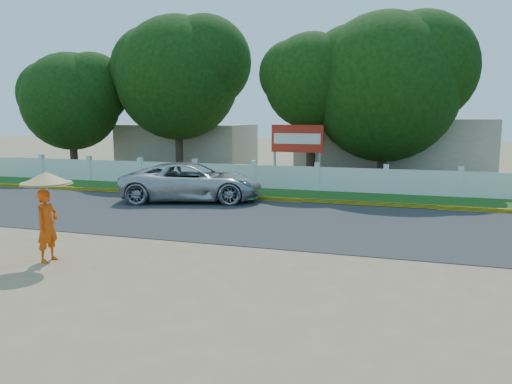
% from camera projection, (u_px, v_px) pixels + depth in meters
% --- Properties ---
extents(ground, '(120.00, 120.00, 0.00)m').
position_uv_depth(ground, '(231.00, 257.00, 11.98)').
color(ground, '#9E8460').
rests_on(ground, ground).
extents(road, '(60.00, 7.00, 0.02)m').
position_uv_depth(road, '(279.00, 220.00, 16.22)').
color(road, '#38383A').
rests_on(road, ground).
extents(grass_verge, '(60.00, 3.50, 0.03)m').
position_uv_depth(grass_verge, '(311.00, 196.00, 21.17)').
color(grass_verge, '#2D601E').
rests_on(grass_verge, ground).
extents(curb, '(40.00, 0.18, 0.16)m').
position_uv_depth(curb, '(302.00, 200.00, 19.56)').
color(curb, yellow).
rests_on(curb, ground).
extents(fence, '(40.00, 0.10, 1.10)m').
position_uv_depth(fence, '(317.00, 179.00, 22.45)').
color(fence, silver).
rests_on(fence, ground).
extents(building_near, '(10.00, 6.00, 3.20)m').
position_uv_depth(building_near, '(393.00, 148.00, 27.82)').
color(building_near, '#B7AD99').
rests_on(building_near, ground).
extents(building_far, '(8.00, 5.00, 2.80)m').
position_uv_depth(building_far, '(188.00, 146.00, 32.64)').
color(building_far, '#B7AD99').
rests_on(building_far, ground).
extents(vehicle, '(6.02, 3.98, 1.54)m').
position_uv_depth(vehicle, '(192.00, 182.00, 19.84)').
color(vehicle, '#AEB2B7').
rests_on(vehicle, ground).
extents(monk_with_parasol, '(1.16, 1.16, 2.11)m').
position_uv_depth(monk_with_parasol, '(47.00, 203.00, 11.47)').
color(monk_with_parasol, '#D8490B').
rests_on(monk_with_parasol, ground).
extents(billboard, '(2.50, 0.13, 2.95)m').
position_uv_depth(billboard, '(297.00, 142.00, 23.60)').
color(billboard, gray).
rests_on(billboard, ground).
extents(tree_row, '(36.30, 8.13, 9.69)m').
position_uv_depth(tree_row, '(341.00, 78.00, 24.65)').
color(tree_row, '#473828').
rests_on(tree_row, ground).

